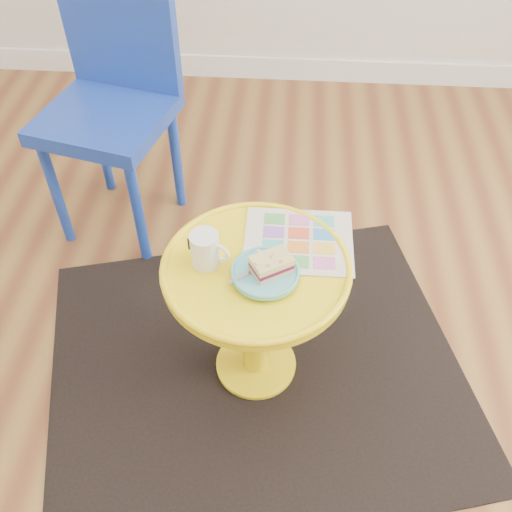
# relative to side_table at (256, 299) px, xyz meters

# --- Properties ---
(floor) EXTENTS (4.00, 4.00, 0.00)m
(floor) POSITION_rel_side_table_xyz_m (0.07, -0.15, -0.34)
(floor) COLOR brown
(floor) RESTS_ON ground
(room_walls) EXTENTS (4.00, 4.00, 4.00)m
(room_walls) POSITION_rel_side_table_xyz_m (-0.93, 0.85, -0.28)
(room_walls) COLOR silver
(room_walls) RESTS_ON ground
(rug) EXTENTS (1.54, 1.40, 0.01)m
(rug) POSITION_rel_side_table_xyz_m (0.00, 0.00, -0.34)
(rug) COLOR black
(rug) RESTS_ON ground
(side_table) EXTENTS (0.51, 0.51, 0.48)m
(side_table) POSITION_rel_side_table_xyz_m (0.00, 0.00, 0.00)
(side_table) COLOR yellow
(side_table) RESTS_ON ground
(chair) EXTENTS (0.51, 0.51, 0.94)m
(chair) POSITION_rel_side_table_xyz_m (-0.56, 0.73, 0.20)
(chair) COLOR #1A3BA9
(chair) RESTS_ON ground
(newspaper) EXTENTS (0.30, 0.25, 0.01)m
(newspaper) POSITION_rel_side_table_xyz_m (0.11, 0.10, 0.14)
(newspaper) COLOR silver
(newspaper) RESTS_ON side_table
(mug) EXTENTS (0.11, 0.08, 0.10)m
(mug) POSITION_rel_side_table_xyz_m (-0.13, 0.00, 0.19)
(mug) COLOR white
(mug) RESTS_ON side_table
(plate) EXTENTS (0.18, 0.18, 0.02)m
(plate) POSITION_rel_side_table_xyz_m (0.03, -0.04, 0.15)
(plate) COLOR #5EBCC7
(plate) RESTS_ON newspaper
(cake_slice) EXTENTS (0.12, 0.11, 0.04)m
(cake_slice) POSITION_rel_side_table_xyz_m (0.04, -0.03, 0.18)
(cake_slice) COLOR #D3BC8C
(cake_slice) RESTS_ON plate
(fork) EXTENTS (0.12, 0.10, 0.00)m
(fork) POSITION_rel_side_table_xyz_m (-0.00, -0.04, 0.16)
(fork) COLOR silver
(fork) RESTS_ON plate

